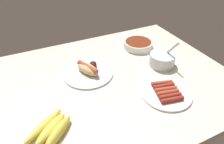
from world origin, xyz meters
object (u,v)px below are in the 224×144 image
bowl_coleslaw (162,59)px  bowl_chili (138,44)px  banana_bunch (51,129)px  plate_hotdog_assembled (88,71)px  plate_sausages (166,93)px

bowl_coleslaw → bowl_chili: size_ratio=0.92×
bowl_coleslaw → banana_bunch: (-61.89, -18.54, -1.79)cm
plate_hotdog_assembled → plate_sausages: size_ratio=1.12×
banana_bunch → plate_sausages: size_ratio=0.86×
bowl_chili → bowl_coleslaw: bearing=-85.8°
plate_hotdog_assembled → bowl_coleslaw: bearing=-13.5°
banana_bunch → plate_sausages: 49.86cm
bowl_coleslaw → plate_sausages: size_ratio=0.71×
banana_bunch → plate_sausages: (49.83, -1.31, -0.79)cm
banana_bunch → bowl_chili: bearing=33.5°
plate_sausages → bowl_chili: (10.49, 41.27, 1.30)cm
plate_hotdog_assembled → banana_bunch: (-24.03, -27.62, 0.07)cm
bowl_chili → plate_sausages: bearing=-104.3°
bowl_coleslaw → bowl_chili: (-1.57, 21.42, -1.28)cm
bowl_coleslaw → bowl_chili: bearing=94.2°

